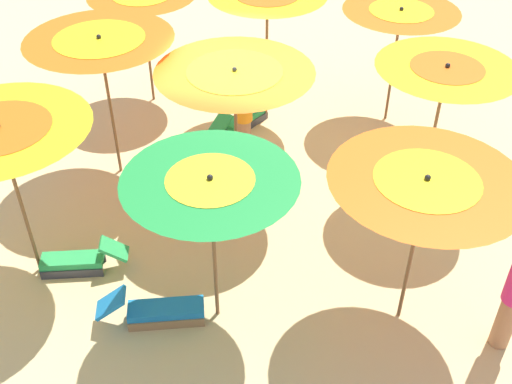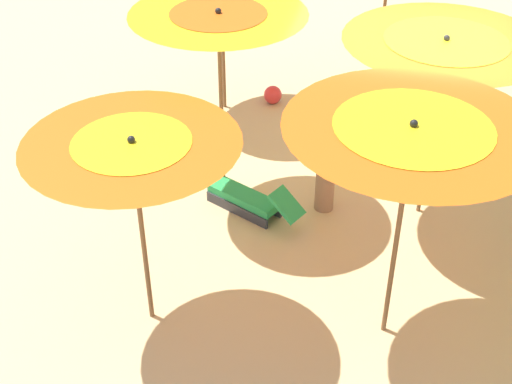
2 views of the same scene
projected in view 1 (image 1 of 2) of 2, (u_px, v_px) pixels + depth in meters
ground at (253, 187)px, 10.35m from camera, size 35.54×35.54×0.04m
beach_umbrella_0 at (424, 194)px, 6.94m from camera, size 2.19×2.19×2.28m
beach_umbrella_1 at (445, 79)px, 8.80m from camera, size 2.01×2.01×2.37m
beach_umbrella_2 at (400, 21)px, 10.78m from camera, size 2.01×2.01×2.20m
beach_umbrella_3 at (211, 193)px, 6.97m from camera, size 2.00×2.00×2.27m
beach_umbrella_4 at (235, 81)px, 8.74m from camera, size 2.25×2.25×2.35m
beach_umbrella_5 at (267, 6)px, 10.60m from camera, size 2.02×2.02×2.48m
beach_umbrella_6 at (2, 140)px, 7.49m from camera, size 2.20×2.20×2.43m
beach_umbrella_7 at (101, 50)px, 9.30m from camera, size 2.22×2.22×2.46m
beach_umbrella_8 at (143, 6)px, 11.35m from camera, size 1.96×1.96×2.19m
lounger_0 at (79, 260)px, 8.73m from camera, size 1.25×0.68×0.51m
lounger_1 at (158, 309)px, 8.02m from camera, size 1.39×0.77×0.54m
lounger_2 at (242, 119)px, 11.61m from camera, size 0.85×1.33×0.52m
beachgoer_2 at (244, 115)px, 10.46m from camera, size 0.30×0.30×1.63m
beach_ball at (398, 134)px, 11.31m from camera, size 0.28×0.28×0.28m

